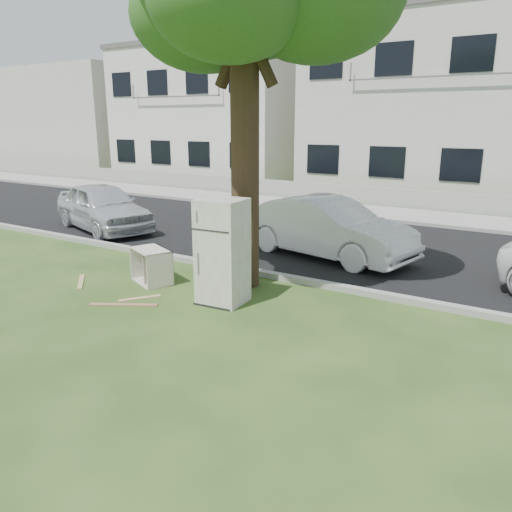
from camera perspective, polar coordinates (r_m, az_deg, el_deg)
The scene contains 16 objects.
ground at distance 8.40m, azimuth -5.65°, elevation -7.00°, with size 120.00×120.00×0.00m, color #244418.
road at distance 13.42m, azimuth 10.12°, elevation 1.34°, with size 120.00×7.00×0.01m, color black.
kerb_near at distance 10.32m, azimuth 2.65°, elevation -2.66°, with size 120.00×0.18×0.12m, color gray.
kerb_far at distance 16.70m, azimuth 14.73°, elevation 3.77°, with size 120.00×0.18×0.12m, color gray.
sidewalk at distance 18.07m, azimuth 16.13°, elevation 4.52°, with size 120.00×2.80×0.01m, color gray.
low_wall at distance 19.54m, azimuth 17.53°, elevation 6.21°, with size 120.00×0.15×0.70m, color gray.
townhouse_left at distance 28.99m, azimuth -3.56°, elevation 15.87°, with size 10.20×8.16×7.04m.
townhouse_center at distance 24.12m, azimuth 21.31°, elevation 15.53°, with size 11.22×8.16×7.44m.
filler_left at distance 39.12m, azimuth -20.61°, elevation 14.31°, with size 16.00×9.00×6.40m, color beige.
fridge at distance 8.79m, azimuth -3.85°, elevation 0.48°, with size 0.77×0.72×1.87m, color white.
cabinet at distance 10.24m, azimuth -11.85°, elevation -1.10°, with size 0.89×0.55×0.70m, color silver.
plank_a at distance 9.19m, azimuth -14.92°, elevation -5.40°, with size 1.22×0.10×0.02m, color #9D694C.
plank_b at distance 10.73m, azimuth -19.37°, elevation -2.78°, with size 0.95×0.10×0.02m, color tan.
plank_c at distance 9.44m, azimuth -13.16°, elevation -4.72°, with size 0.77×0.09×0.02m, color tan.
car_center at distance 11.98m, azimuth 8.09°, elevation 3.21°, with size 1.50×4.29×1.41m, color silver.
car_left at distance 15.56m, azimuth -17.10°, elevation 5.41°, with size 1.65×4.10×1.40m, color silver.
Camera 1 is at (4.79, -6.13, 3.16)m, focal length 35.00 mm.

